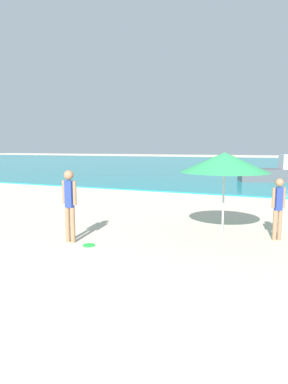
{
  "coord_description": "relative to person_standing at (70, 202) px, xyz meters",
  "views": [
    {
      "loc": [
        2.72,
        -2.06,
        2.21
      ],
      "look_at": [
        -0.56,
        5.54,
        1.1
      ],
      "focal_mm": 30.93,
      "sensor_mm": 36.0,
      "label": 1
    }
  ],
  "objects": [
    {
      "name": "person_standing",
      "position": [
        0.0,
        0.0,
        0.0
      ],
      "size": [
        0.39,
        0.23,
        1.7
      ],
      "rotation": [
        0.0,
        0.0,
        3.09
      ],
      "color": "#936B4C",
      "rests_on": "ground"
    },
    {
      "name": "frisbee",
      "position": [
        0.56,
        -0.08,
        -0.95
      ],
      "size": [
        0.27,
        0.27,
        0.03
      ],
      "primitive_type": "cylinder",
      "color": "green",
      "rests_on": "ground"
    },
    {
      "name": "beach_umbrella",
      "position": [
        3.16,
        2.13,
        0.88
      ],
      "size": [
        2.22,
        2.22,
        2.1
      ],
      "color": "#B7B7BC",
      "rests_on": "ground"
    },
    {
      "name": "water",
      "position": [
        1.86,
        39.12,
        -0.94
      ],
      "size": [
        160.0,
        60.0,
        0.06
      ],
      "primitive_type": "cube",
      "color": "teal",
      "rests_on": "ground"
    },
    {
      "name": "person_distant",
      "position": [
        4.46,
        2.11,
        -0.12
      ],
      "size": [
        0.3,
        0.23,
        1.49
      ],
      "rotation": [
        0.0,
        0.0,
        0.6
      ],
      "color": "#936B4C",
      "rests_on": "ground"
    },
    {
      "name": "boat_near",
      "position": [
        4.44,
        16.56,
        -0.31
      ],
      "size": [
        5.3,
        3.07,
        1.72
      ],
      "rotation": [
        0.0,
        0.0,
        3.45
      ],
      "color": "#4C4C51",
      "rests_on": "water"
    }
  ]
}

